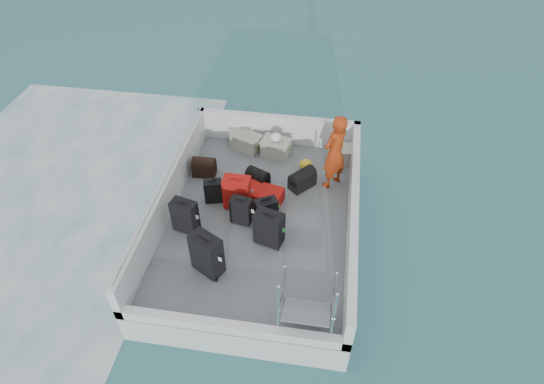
{
  "coord_description": "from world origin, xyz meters",
  "views": [
    {
      "loc": [
        1.17,
        -5.92,
        6.79
      ],
      "look_at": [
        0.2,
        0.32,
        1.0
      ],
      "focal_mm": 30.0,
      "sensor_mm": 36.0,
      "label": 1
    }
  ],
  "objects_px": {
    "suitcase_6": "(269,229)",
    "suitcase_2": "(213,191)",
    "crate_1": "(248,143)",
    "suitcase_5": "(237,193)",
    "crate_3": "(341,155)",
    "suitcase_8": "(264,196)",
    "passenger": "(335,152)",
    "suitcase_3": "(207,254)",
    "suitcase_7": "(266,212)",
    "suitcase_4": "(241,211)",
    "crate_0": "(242,139)",
    "crate_2": "(276,148)",
    "suitcase_1": "(185,216)"
  },
  "relations": [
    {
      "from": "suitcase_3",
      "to": "crate_1",
      "type": "height_order",
      "value": "suitcase_3"
    },
    {
      "from": "suitcase_8",
      "to": "passenger",
      "type": "height_order",
      "value": "passenger"
    },
    {
      "from": "crate_0",
      "to": "crate_3",
      "type": "distance_m",
      "value": 2.24
    },
    {
      "from": "suitcase_2",
      "to": "crate_2",
      "type": "xyz_separation_m",
      "value": [
        0.98,
        1.64,
        -0.08
      ]
    },
    {
      "from": "suitcase_1",
      "to": "suitcase_3",
      "type": "xyz_separation_m",
      "value": [
        0.63,
        -0.84,
        0.05
      ]
    },
    {
      "from": "suitcase_4",
      "to": "passenger",
      "type": "distance_m",
      "value": 2.15
    },
    {
      "from": "suitcase_5",
      "to": "suitcase_8",
      "type": "distance_m",
      "value": 0.56
    },
    {
      "from": "suitcase_6",
      "to": "crate_0",
      "type": "xyz_separation_m",
      "value": [
        -1.07,
        2.78,
        -0.19
      ]
    },
    {
      "from": "suitcase_2",
      "to": "suitcase_7",
      "type": "bearing_deg",
      "value": -35.58
    },
    {
      "from": "suitcase_3",
      "to": "suitcase_7",
      "type": "height_order",
      "value": "suitcase_3"
    },
    {
      "from": "suitcase_4",
      "to": "crate_2",
      "type": "bearing_deg",
      "value": 91.46
    },
    {
      "from": "crate_3",
      "to": "suitcase_2",
      "type": "bearing_deg",
      "value": -145.68
    },
    {
      "from": "suitcase_8",
      "to": "suitcase_5",
      "type": "bearing_deg",
      "value": 127.01
    },
    {
      "from": "suitcase_8",
      "to": "crate_3",
      "type": "relative_size",
      "value": 1.31
    },
    {
      "from": "crate_3",
      "to": "suitcase_4",
      "type": "bearing_deg",
      "value": -129.46
    },
    {
      "from": "suitcase_4",
      "to": "suitcase_6",
      "type": "xyz_separation_m",
      "value": [
        0.58,
        -0.41,
        0.06
      ]
    },
    {
      "from": "suitcase_5",
      "to": "crate_3",
      "type": "distance_m",
      "value": 2.56
    },
    {
      "from": "suitcase_5",
      "to": "crate_1",
      "type": "xyz_separation_m",
      "value": [
        -0.16,
        1.83,
        -0.18
      ]
    },
    {
      "from": "suitcase_6",
      "to": "suitcase_8",
      "type": "distance_m",
      "value": 1.08
    },
    {
      "from": "suitcase_3",
      "to": "suitcase_6",
      "type": "bearing_deg",
      "value": 69.14
    },
    {
      "from": "suitcase_1",
      "to": "crate_2",
      "type": "height_order",
      "value": "suitcase_1"
    },
    {
      "from": "suitcase_7",
      "to": "crate_2",
      "type": "distance_m",
      "value": 2.09
    },
    {
      "from": "suitcase_4",
      "to": "suitcase_5",
      "type": "bearing_deg",
      "value": 121.84
    },
    {
      "from": "suitcase_5",
      "to": "passenger",
      "type": "height_order",
      "value": "passenger"
    },
    {
      "from": "suitcase_8",
      "to": "passenger",
      "type": "xyz_separation_m",
      "value": [
        1.27,
        0.72,
        0.67
      ]
    },
    {
      "from": "suitcase_5",
      "to": "crate_3",
      "type": "xyz_separation_m",
      "value": [
        1.9,
        1.71,
        -0.18
      ]
    },
    {
      "from": "suitcase_6",
      "to": "passenger",
      "type": "xyz_separation_m",
      "value": [
        1.01,
        1.76,
        0.47
      ]
    },
    {
      "from": "suitcase_6",
      "to": "suitcase_2",
      "type": "bearing_deg",
      "value": 159.61
    },
    {
      "from": "suitcase_1",
      "to": "suitcase_3",
      "type": "distance_m",
      "value": 1.05
    },
    {
      "from": "suitcase_2",
      "to": "crate_1",
      "type": "distance_m",
      "value": 1.79
    },
    {
      "from": "suitcase_5",
      "to": "suitcase_6",
      "type": "bearing_deg",
      "value": -46.82
    },
    {
      "from": "suitcase_4",
      "to": "suitcase_7",
      "type": "distance_m",
      "value": 0.46
    },
    {
      "from": "suitcase_2",
      "to": "crate_1",
      "type": "bearing_deg",
      "value": 65.31
    },
    {
      "from": "crate_1",
      "to": "passenger",
      "type": "xyz_separation_m",
      "value": [
        1.91,
        -0.89,
        0.64
      ]
    },
    {
      "from": "suitcase_3",
      "to": "suitcase_6",
      "type": "relative_size",
      "value": 1.14
    },
    {
      "from": "crate_2",
      "to": "suitcase_2",
      "type": "bearing_deg",
      "value": -120.73
    },
    {
      "from": "suitcase_6",
      "to": "suitcase_1",
      "type": "bearing_deg",
      "value": -167.1
    },
    {
      "from": "crate_3",
      "to": "passenger",
      "type": "bearing_deg",
      "value": -100.99
    },
    {
      "from": "crate_3",
      "to": "passenger",
      "type": "xyz_separation_m",
      "value": [
        -0.15,
        -0.77,
        0.65
      ]
    },
    {
      "from": "suitcase_6",
      "to": "crate_3",
      "type": "distance_m",
      "value": 2.79
    },
    {
      "from": "suitcase_2",
      "to": "crate_3",
      "type": "bearing_deg",
      "value": 20.27
    },
    {
      "from": "crate_1",
      "to": "suitcase_2",
      "type": "bearing_deg",
      "value": -100.64
    },
    {
      "from": "crate_2",
      "to": "suitcase_1",
      "type": "bearing_deg",
      "value": -117.49
    },
    {
      "from": "suitcase_3",
      "to": "crate_3",
      "type": "bearing_deg",
      "value": 86.81
    },
    {
      "from": "suitcase_3",
      "to": "suitcase_7",
      "type": "distance_m",
      "value": 1.46
    },
    {
      "from": "suitcase_2",
      "to": "suitcase_5",
      "type": "distance_m",
      "value": 0.51
    },
    {
      "from": "suitcase_4",
      "to": "suitcase_5",
      "type": "relative_size",
      "value": 0.81
    },
    {
      "from": "suitcase_3",
      "to": "suitcase_7",
      "type": "bearing_deg",
      "value": 86.37
    },
    {
      "from": "suitcase_1",
      "to": "crate_3",
      "type": "height_order",
      "value": "suitcase_1"
    },
    {
      "from": "suitcase_7",
      "to": "suitcase_4",
      "type": "bearing_deg",
      "value": 155.83
    }
  ]
}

